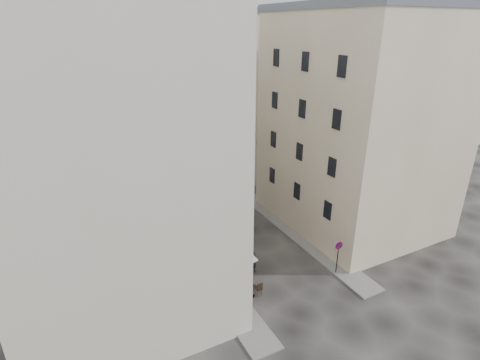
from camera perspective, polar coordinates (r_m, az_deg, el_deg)
ground at (r=29.28m, az=4.92°, el=-13.03°), size 90.00×90.00×0.00m
sidewalk_left at (r=30.58m, az=-6.48°, el=-11.25°), size 2.00×22.00×0.12m
sidewalk_right at (r=33.49m, az=8.82°, el=-8.13°), size 2.00×18.00×0.12m
building_left at (r=24.08m, az=-20.16°, el=5.02°), size 12.20×16.20×20.60m
building_right at (r=34.10m, az=17.59°, el=8.48°), size 12.20×14.20×18.60m
building_back at (r=41.52m, az=-10.06°, el=11.54°), size 18.20×10.20×18.60m
cafe_storefront at (r=27.29m, az=-3.96°, el=-11.16°), size 1.74×7.30×3.50m
stone_steps at (r=38.80m, az=-4.87°, el=-2.86°), size 9.00×3.15×0.80m
bollard_near at (r=26.97m, az=0.02°, el=-15.10°), size 0.12×0.12×0.98m
bollard_mid at (r=29.54m, az=-3.14°, el=-11.38°), size 0.12×0.12×0.98m
bollard_far at (r=32.28m, az=-5.72°, el=-8.26°), size 0.12×0.12×0.98m
no_parking_sign at (r=28.28m, az=14.74°, el=-10.48°), size 0.62×0.12×2.73m
bistro_table_a at (r=26.22m, az=1.80°, el=-16.45°), size 1.40×0.65×0.98m
bistro_table_b at (r=27.98m, az=0.43°, el=-13.82°), size 1.13×0.53×0.80m
bistro_table_c at (r=28.92m, az=-2.09°, el=-12.25°), size 1.39×0.65×0.97m
bistro_table_d at (r=30.37m, az=-3.38°, el=-10.61°), size 1.13×0.53×0.79m
bistro_table_e at (r=31.07m, az=-5.29°, el=-9.66°), size 1.35×0.63×0.95m
pedestrian at (r=28.19m, az=1.93°, el=-12.32°), size 0.69×0.49×1.78m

